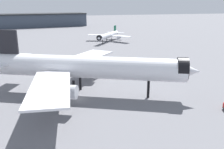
# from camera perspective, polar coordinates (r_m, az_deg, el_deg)

# --- Properties ---
(ground) EXTENTS (900.00, 900.00, 0.00)m
(ground) POSITION_cam_1_polar(r_m,az_deg,el_deg) (70.42, -7.85, -5.75)
(ground) COLOR slate
(airliner_near_gate) EXTENTS (61.77, 55.26, 18.77)m
(airliner_near_gate) POSITION_cam_1_polar(r_m,az_deg,el_deg) (71.54, -6.43, 1.66)
(airliner_near_gate) COLOR white
(airliner_near_gate) RESTS_ON ground
(airliner_far_taxiway) EXTENTS (27.91, 31.46, 10.10)m
(airliner_far_taxiway) POSITION_cam_1_polar(r_m,az_deg,el_deg) (171.29, -0.85, 9.17)
(airliner_far_taxiway) COLOR silver
(airliner_far_taxiway) RESTS_ON ground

